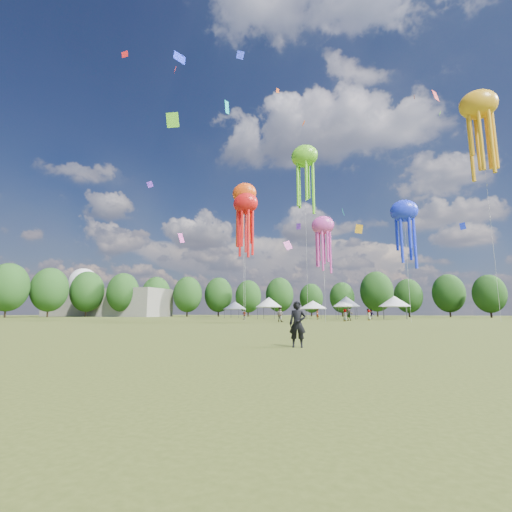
% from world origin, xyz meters
% --- Properties ---
extents(ground, '(300.00, 300.00, 0.00)m').
position_xyz_m(ground, '(0.00, 0.00, 0.00)').
color(ground, '#384416').
rests_on(ground, ground).
extents(observer_main, '(0.65, 0.49, 1.60)m').
position_xyz_m(observer_main, '(6.53, -0.84, 0.80)').
color(observer_main, black).
rests_on(observer_main, ground).
extents(spectator_near, '(1.08, 0.94, 1.87)m').
position_xyz_m(spectator_near, '(-3.91, 30.59, 0.93)').
color(spectator_near, gray).
rests_on(spectator_near, ground).
extents(spectators_far, '(21.62, 19.90, 1.93)m').
position_xyz_m(spectators_far, '(2.20, 47.70, 0.90)').
color(spectators_far, gray).
rests_on(spectators_far, ground).
extents(festival_tents, '(37.51, 12.87, 4.16)m').
position_xyz_m(festival_tents, '(-4.63, 55.55, 3.01)').
color(festival_tents, '#47474C').
rests_on(festival_tents, ground).
extents(show_kites, '(42.91, 18.52, 32.08)m').
position_xyz_m(show_kites, '(0.60, 41.32, 21.73)').
color(show_kites, red).
rests_on(show_kites, ground).
extents(small_kites, '(73.12, 56.96, 46.72)m').
position_xyz_m(small_kites, '(-1.31, 43.33, 28.92)').
color(small_kites, red).
rests_on(small_kites, ground).
extents(treeline, '(201.57, 95.24, 13.43)m').
position_xyz_m(treeline, '(-3.87, 62.51, 6.54)').
color(treeline, '#38281C').
rests_on(treeline, ground).
extents(hangar, '(40.00, 12.00, 8.00)m').
position_xyz_m(hangar, '(-72.00, 72.00, 4.00)').
color(hangar, gray).
rests_on(hangar, ground).
extents(radome, '(9.00, 9.00, 16.00)m').
position_xyz_m(radome, '(-88.00, 78.00, 9.99)').
color(radome, white).
rests_on(radome, ground).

